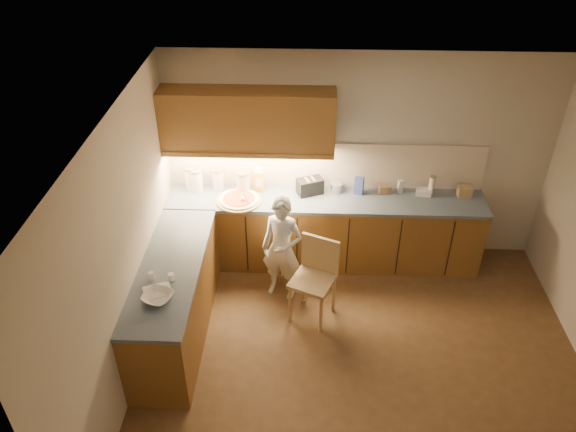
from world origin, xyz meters
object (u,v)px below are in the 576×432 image
object	(u,v)px
pizza_on_board	(239,200)
toaster	(310,186)
child	(282,249)
wooden_chair	(315,273)
oil_jug	(259,180)

from	to	relation	value
pizza_on_board	toaster	bearing A→B (deg)	14.84
child	toaster	world-z (taller)	child
wooden_chair	oil_jug	distance (m)	1.38
pizza_on_board	wooden_chair	xyz separation A→B (m)	(0.90, -0.83, -0.39)
pizza_on_board	child	size ratio (longest dim) A/B	0.40
wooden_chair	toaster	size ratio (longest dim) A/B	2.82
oil_jug	toaster	bearing A→B (deg)	-3.16
pizza_on_board	oil_jug	size ratio (longest dim) A/B	1.68
pizza_on_board	toaster	world-z (taller)	pizza_on_board
child	pizza_on_board	bearing A→B (deg)	152.10
pizza_on_board	child	bearing A→B (deg)	-45.09
wooden_chair	toaster	bearing A→B (deg)	117.55
toaster	pizza_on_board	bearing A→B (deg)	172.31
pizza_on_board	wooden_chair	size ratio (longest dim) A/B	0.55
child	oil_jug	xyz separation A→B (m)	(-0.31, 0.78, 0.41)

